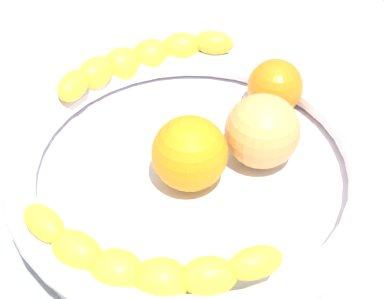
{
  "coord_description": "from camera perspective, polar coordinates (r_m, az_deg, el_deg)",
  "views": [
    {
      "loc": [
        -33.02,
        16.03,
        43.76
      ],
      "look_at": [
        0.0,
        0.0,
        8.33
      ],
      "focal_mm": 54.65,
      "sensor_mm": 36.0,
      "label": 1
    }
  ],
  "objects": [
    {
      "name": "kitchen_counter",
      "position": [
        0.56,
        -0.0,
        -5.04
      ],
      "size": [
        120.0,
        120.0,
        3.0
      ],
      "primitive_type": "cube",
      "color": "#969898",
      "rests_on": "ground"
    },
    {
      "name": "fruit_bowl",
      "position": [
        0.53,
        -0.0,
        -2.1
      ],
      "size": [
        33.14,
        33.14,
        5.13
      ],
      "color": "white",
      "rests_on": "kitchen_counter"
    },
    {
      "name": "banana_draped_left",
      "position": [
        0.44,
        -4.95,
        -11.11
      ],
      "size": [
        14.08,
        16.81,
        4.15
      ],
      "color": "yellow",
      "rests_on": "fruit_bowl"
    },
    {
      "name": "banana_draped_right",
      "position": [
        0.62,
        -5.11,
        8.61
      ],
      "size": [
        7.43,
        20.47,
        4.43
      ],
      "color": "yellow",
      "rests_on": "fruit_bowl"
    },
    {
      "name": "orange_front",
      "position": [
        0.5,
        -0.22,
        -0.38
      ],
      "size": [
        6.68,
        6.68,
        6.68
      ],
      "primitive_type": "sphere",
      "color": "orange",
      "rests_on": "fruit_bowl"
    },
    {
      "name": "orange_mid_left",
      "position": [
        0.59,
        8.1,
        6.08
      ],
      "size": [
        5.54,
        5.54,
        5.54
      ],
      "primitive_type": "sphere",
      "color": "orange",
      "rests_on": "fruit_bowl"
    },
    {
      "name": "peach_blush",
      "position": [
        0.53,
        6.87,
        1.78
      ],
      "size": [
        6.82,
        6.82,
        6.82
      ],
      "primitive_type": "sphere",
      "color": "#E5A85D",
      "rests_on": "fruit_bowl"
    }
  ]
}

